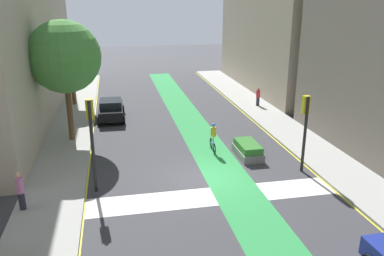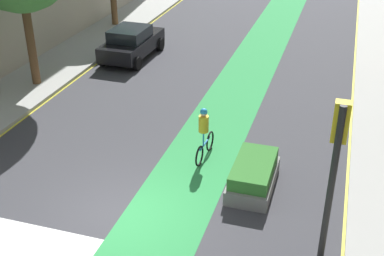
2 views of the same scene
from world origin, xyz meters
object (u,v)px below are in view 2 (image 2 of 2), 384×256
object	(u,v)px
cyclist_in_lane	(204,133)
median_planter	(253,175)
car_black_left_far	(132,42)
traffic_signal_near_right	(336,154)

from	to	relation	value
cyclist_in_lane	median_planter	distance (m)	2.23
median_planter	car_black_left_far	bearing A→B (deg)	130.21
traffic_signal_near_right	median_planter	xyz separation A→B (m)	(-2.19, 2.48, -2.52)
traffic_signal_near_right	car_black_left_far	distance (m)	15.67
traffic_signal_near_right	cyclist_in_lane	bearing A→B (deg)	138.29
car_black_left_far	median_planter	bearing A→B (deg)	-49.79
cyclist_in_lane	traffic_signal_near_right	bearing A→B (deg)	-41.71
car_black_left_far	cyclist_in_lane	size ratio (longest dim) A/B	2.29
cyclist_in_lane	median_planter	xyz separation A→B (m)	(1.85, -1.12, -0.57)
car_black_left_far	cyclist_in_lane	bearing A→B (deg)	-53.65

